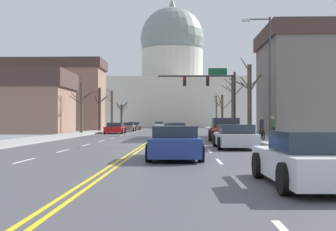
{
  "coord_description": "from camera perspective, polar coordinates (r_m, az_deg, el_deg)",
  "views": [
    {
      "loc": [
        2.14,
        -29.46,
        1.45
      ],
      "look_at": [
        0.44,
        29.08,
        2.13
      ],
      "focal_mm": 47.28,
      "sensor_mm": 36.0,
      "label": 1
    }
  ],
  "objects": [
    {
      "name": "ground",
      "position": [
        29.57,
        -2.49,
        -3.44
      ],
      "size": [
        20.0,
        180.0,
        0.2
      ],
      "color": "#47474D"
    },
    {
      "name": "signal_gantry",
      "position": [
        45.16,
        5.77,
        3.67
      ],
      "size": [
        7.91,
        0.41,
        6.65
      ],
      "color": "#28282D",
      "rests_on": "ground"
    },
    {
      "name": "street_lamp_right",
      "position": [
        30.96,
        12.58,
        5.98
      ],
      "size": [
        1.96,
        0.24,
        8.38
      ],
      "color": "#333338",
      "rests_on": "ground"
    },
    {
      "name": "capitol_building",
      "position": [
        110.32,
        0.55,
        4.36
      ],
      "size": [
        34.34,
        23.43,
        32.1
      ],
      "color": "beige",
      "rests_on": "ground"
    },
    {
      "name": "sedan_near_00",
      "position": [
        41.25,
        1.13,
        -1.87
      ],
      "size": [
        2.02,
        4.23,
        1.26
      ],
      "color": "#1E7247",
      "rests_on": "ground"
    },
    {
      "name": "sedan_near_01",
      "position": [
        35.55,
        0.98,
        -2.08
      ],
      "size": [
        2.19,
        4.63,
        1.22
      ],
      "color": "silver",
      "rests_on": "ground"
    },
    {
      "name": "pickup_truck_near_02",
      "position": [
        30.12,
        7.52,
        -2.04
      ],
      "size": [
        2.19,
        5.53,
        1.64
      ],
      "color": "maroon",
      "rests_on": "ground"
    },
    {
      "name": "sedan_near_03",
      "position": [
        23.41,
        8.65,
        -2.76
      ],
      "size": [
        2.1,
        4.65,
        1.25
      ],
      "color": "silver",
      "rests_on": "ground"
    },
    {
      "name": "sedan_near_04",
      "position": [
        16.79,
        0.93,
        -3.6
      ],
      "size": [
        2.07,
        4.51,
        1.25
      ],
      "color": "navy",
      "rests_on": "ground"
    },
    {
      "name": "sedan_near_05",
      "position": [
        10.34,
        17.92,
        -5.53
      ],
      "size": [
        2.09,
        4.26,
        1.22
      ],
      "color": "silver",
      "rests_on": "ground"
    },
    {
      "name": "sedan_oncoming_00",
      "position": [
        50.29,
        -6.83,
        -1.65
      ],
      "size": [
        2.14,
        4.55,
        1.22
      ],
      "color": "#B71414",
      "rests_on": "ground"
    },
    {
      "name": "sedan_oncoming_01",
      "position": [
        61.59,
        -5.24,
        -1.49
      ],
      "size": [
        2.06,
        4.33,
        1.2
      ],
      "color": "#6B6056",
      "rests_on": "ground"
    },
    {
      "name": "sedan_oncoming_02",
      "position": [
        72.41,
        -4.34,
        -1.36
      ],
      "size": [
        2.0,
        4.47,
        1.23
      ],
      "color": "#6B6056",
      "rests_on": "ground"
    },
    {
      "name": "sedan_oncoming_03",
      "position": [
        82.58,
        -1.14,
        -1.26
      ],
      "size": [
        2.18,
        4.43,
        1.24
      ],
      "color": "silver",
      "rests_on": "ground"
    },
    {
      "name": "flank_building_00",
      "position": [
        53.16,
        -19.83,
        1.65
      ],
      "size": [
        13.94,
        8.2,
        7.01
      ],
      "color": "#8C6656",
      "rests_on": "ground"
    },
    {
      "name": "flank_building_01",
      "position": [
        66.23,
        -14.3,
        2.59
      ],
      "size": [
        14.18,
        6.68,
        10.28
      ],
      "color": "#8C6656",
      "rests_on": "ground"
    },
    {
      "name": "flank_building_02",
      "position": [
        75.29,
        -14.1,
        1.22
      ],
      "size": [
        12.64,
        8.37,
        7.7
      ],
      "color": "tan",
      "rests_on": "ground"
    },
    {
      "name": "bare_tree_00",
      "position": [
        48.5,
        8.39,
        1.6
      ],
      "size": [
        2.51,
        1.09,
        6.27
      ],
      "color": "brown",
      "rests_on": "ground"
    },
    {
      "name": "bare_tree_01",
      "position": [
        76.5,
        -6.01,
        0.06
      ],
      "size": [
        2.16,
        2.29,
        4.6
      ],
      "color": "#423328",
      "rests_on": "ground"
    },
    {
      "name": "bare_tree_02",
      "position": [
        39.22,
        10.45,
        2.21
      ],
      "size": [
        2.85,
        2.37,
        6.65
      ],
      "color": "brown",
      "rests_on": "ground"
    },
    {
      "name": "bare_tree_03",
      "position": [
        68.1,
        -7.25,
        0.86
      ],
      "size": [
        1.4,
        2.27,
        6.4
      ],
      "color": "brown",
      "rests_on": "ground"
    },
    {
      "name": "bare_tree_04",
      "position": [
        79.8,
        6.26,
        0.67
      ],
      "size": [
        1.45,
        2.12,
        6.46
      ],
      "color": "#423328",
      "rests_on": "ground"
    },
    {
      "name": "bare_tree_05",
      "position": [
        59.03,
        -8.82,
        0.9
      ],
      "size": [
        1.58,
        2.1,
        5.65
      ],
      "color": "#423328",
      "rests_on": "ground"
    },
    {
      "name": "bare_tree_06",
      "position": [
        63.05,
        7.0,
        0.57
      ],
      "size": [
        2.14,
        2.15,
        5.03
      ],
      "color": "#423328",
      "rests_on": "ground"
    },
    {
      "name": "bare_tree_07",
      "position": [
        49.17,
        -11.08,
        1.2
      ],
      "size": [
        3.01,
        1.92,
        5.87
      ],
      "color": "brown",
      "rests_on": "ground"
    },
    {
      "name": "pedestrian_00",
      "position": [
        33.61,
        13.32,
        -1.34
      ],
      "size": [
        0.35,
        0.34,
        1.63
      ],
      "color": "black",
      "rests_on": "ground"
    },
    {
      "name": "pedestrian_01",
      "position": [
        37.58,
        11.97,
        -1.29
      ],
      "size": [
        0.35,
        0.34,
        1.62
      ],
      "color": "#33333D",
      "rests_on": "ground"
    },
    {
      "name": "bicycle_parked",
      "position": [
        31.05,
        12.03,
        -2.43
      ],
      "size": [
        0.12,
        1.77,
        0.85
      ],
      "color": "black",
      "rests_on": "ground"
    }
  ]
}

